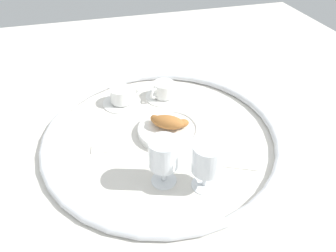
{
  "coord_description": "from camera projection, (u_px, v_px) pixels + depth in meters",
  "views": [
    {
      "loc": [
        -0.17,
        -0.7,
        0.63
      ],
      "look_at": [
        0.02,
        0.01,
        0.03
      ],
      "focal_mm": 32.67,
      "sensor_mm": 36.0,
      "label": 1
    }
  ],
  "objects": [
    {
      "name": "ground_plane",
      "position": [
        162.0,
        136.0,
        0.96
      ],
      "size": [
        2.2,
        2.2,
        0.0
      ],
      "primitive_type": "plane",
      "color": "silver"
    },
    {
      "name": "table_chrome_rim",
      "position": [
        162.0,
        133.0,
        0.95
      ],
      "size": [
        0.73,
        0.73,
        0.02
      ],
      "primitive_type": "torus",
      "color": "silver",
      "rests_on": "ground_plane"
    },
    {
      "name": "pastry_plate",
      "position": [
        168.0,
        130.0,
        0.96
      ],
      "size": [
        0.19,
        0.19,
        0.02
      ],
      "color": "white",
      "rests_on": "ground_plane"
    },
    {
      "name": "croissant_large",
      "position": [
        168.0,
        122.0,
        0.94
      ],
      "size": [
        0.12,
        0.1,
        0.04
      ],
      "color": "#AD6B33",
      "rests_on": "pastry_plate"
    },
    {
      "name": "coffee_cup_near",
      "position": [
        122.0,
        97.0,
        1.08
      ],
      "size": [
        0.14,
        0.14,
        0.06
      ],
      "color": "white",
      "rests_on": "ground_plane"
    },
    {
      "name": "coffee_cup_far",
      "position": [
        164.0,
        91.0,
        1.11
      ],
      "size": [
        0.14,
        0.14,
        0.06
      ],
      "color": "white",
      "rests_on": "ground_plane"
    },
    {
      "name": "juice_glass_left",
      "position": [
        164.0,
        155.0,
        0.76
      ],
      "size": [
        0.08,
        0.08,
        0.14
      ],
      "color": "white",
      "rests_on": "ground_plane"
    },
    {
      "name": "juice_glass_right",
      "position": [
        207.0,
        161.0,
        0.75
      ],
      "size": [
        0.08,
        0.08,
        0.14
      ],
      "color": "white",
      "rests_on": "ground_plane"
    },
    {
      "name": "sugar_packet",
      "position": [
        100.0,
        149.0,
        0.91
      ],
      "size": [
        0.05,
        0.04,
        0.01
      ],
      "primitive_type": "cube",
      "rotation": [
        0.0,
        0.0,
        -0.12
      ],
      "color": "white",
      "rests_on": "ground_plane"
    },
    {
      "name": "folded_napkin",
      "position": [
        237.0,
        154.0,
        0.89
      ],
      "size": [
        0.15,
        0.15,
        0.01
      ],
      "primitive_type": "cube",
      "rotation": [
        0.0,
        0.0,
        -0.43
      ],
      "color": "silver",
      "rests_on": "ground_plane"
    }
  ]
}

